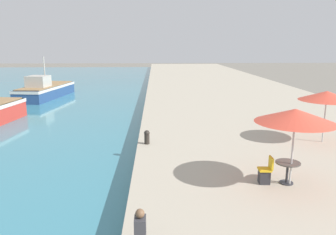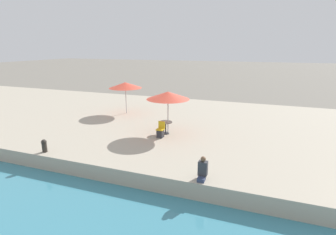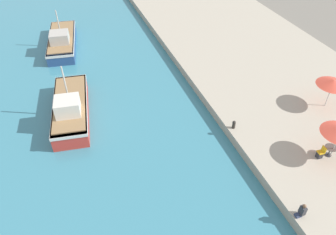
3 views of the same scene
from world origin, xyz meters
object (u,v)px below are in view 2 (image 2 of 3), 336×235
Objects in this scene: cafe_umbrella_pink at (168,95)px; cafe_umbrella_white at (125,85)px; person_at_quay at (203,169)px; cafe_table at (166,125)px; cafe_chair_left at (160,132)px; mooring_bollard at (44,145)px.

cafe_umbrella_white is (3.52, 4.77, -0.12)m from cafe_umbrella_pink.
cafe_table is at bearing 35.25° from person_at_quay.
person_at_quay reaches higher than cafe_chair_left.
cafe_table is 6.63m from mooring_bollard.
cafe_table is 0.88× the size of cafe_chair_left.
cafe_table is 0.84× the size of person_at_quay.
cafe_umbrella_pink is 2.80× the size of cafe_chair_left.
cafe_table is at bearing 109.79° from cafe_umbrella_pink.
cafe_umbrella_white reaches higher than cafe_table.
person_at_quay is at bearing -90.00° from mooring_bollard.
cafe_umbrella_pink is 3.90× the size of mooring_bollard.
cafe_umbrella_pink is at bearing 33.85° from person_at_quay.
cafe_umbrella_pink is at bearing -126.41° from cafe_umbrella_white.
mooring_bollard is at bearing 44.41° from cafe_chair_left.
person_at_quay is (-8.31, -7.99, -1.80)m from cafe_umbrella_white.
cafe_chair_left is (-0.72, 0.04, -0.21)m from cafe_table.
cafe_umbrella_white is at bearing -39.85° from cafe_chair_left.
cafe_chair_left is 6.10m from mooring_bollard.
cafe_umbrella_white is 3.14× the size of cafe_table.
cafe_chair_left is 5.26m from person_at_quay.
cafe_umbrella_white reaches higher than cafe_chair_left.
cafe_table is (-3.57, -4.64, -1.68)m from cafe_umbrella_white.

